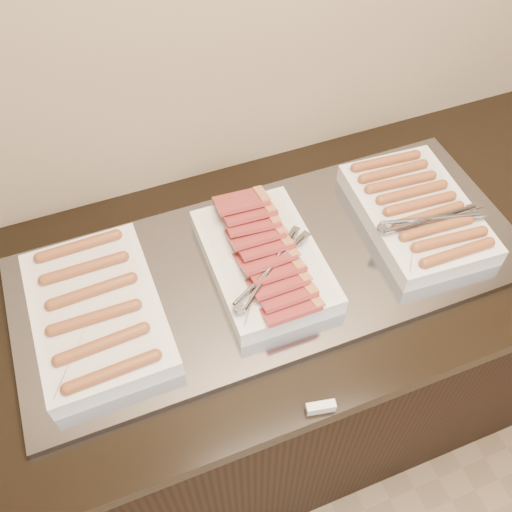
# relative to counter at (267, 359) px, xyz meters

# --- Properties ---
(counter) EXTENTS (2.06, 0.76, 0.90)m
(counter) POSITION_rel_counter_xyz_m (0.00, 0.00, 0.00)
(counter) COLOR black
(counter) RESTS_ON ground
(warming_tray) EXTENTS (1.20, 0.50, 0.02)m
(warming_tray) POSITION_rel_counter_xyz_m (0.01, 0.00, 0.46)
(warming_tray) COLOR gray
(warming_tray) RESTS_ON counter
(dish_left) EXTENTS (0.27, 0.40, 0.07)m
(dish_left) POSITION_rel_counter_xyz_m (-0.40, 0.00, 0.50)
(dish_left) COLOR silver
(dish_left) RESTS_ON warming_tray
(dish_center) EXTENTS (0.26, 0.39, 0.10)m
(dish_center) POSITION_rel_counter_xyz_m (-0.02, -0.00, 0.50)
(dish_center) COLOR silver
(dish_center) RESTS_ON warming_tray
(dish_right) EXTENTS (0.28, 0.40, 0.08)m
(dish_right) POSITION_rel_counter_xyz_m (0.39, -0.00, 0.50)
(dish_right) COLOR silver
(dish_right) RESTS_ON warming_tray
(label_holder) EXTENTS (0.06, 0.03, 0.02)m
(label_holder) POSITION_rel_counter_xyz_m (-0.04, -0.36, 0.46)
(label_holder) COLOR silver
(label_holder) RESTS_ON counter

